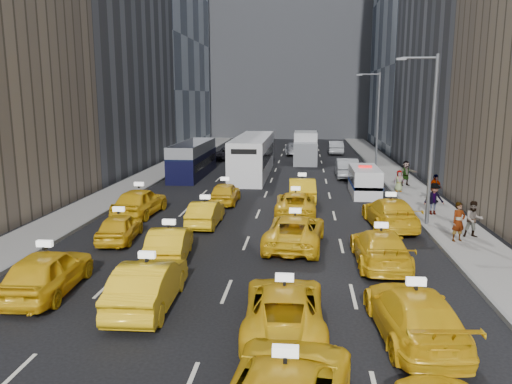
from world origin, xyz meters
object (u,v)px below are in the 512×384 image
double_decker (193,160)px  pedestrian_0 (458,222)px  city_bus (253,156)px  box_truck (305,148)px  nypd_van (365,182)px

double_decker → pedestrian_0: double_decker is taller
city_bus → pedestrian_0: (11.78, -19.72, -0.61)m
box_truck → double_decker: bearing=-127.6°
city_bus → pedestrian_0: 22.98m
nypd_van → box_truck: 17.58m
city_bus → box_truck: (4.58, 9.02, -0.15)m
nypd_van → box_truck: (-4.17, 17.07, 0.60)m
box_truck → pedestrian_0: (7.19, -28.74, -0.46)m
nypd_van → city_bus: size_ratio=0.37×
nypd_van → city_bus: 11.92m
double_decker → pedestrian_0: (16.96, -18.90, -0.34)m
double_decker → box_truck: size_ratio=1.41×
pedestrian_0 → double_decker: bearing=109.7°
nypd_van → box_truck: size_ratio=0.70×
box_truck → nypd_van: bearing=-69.1°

